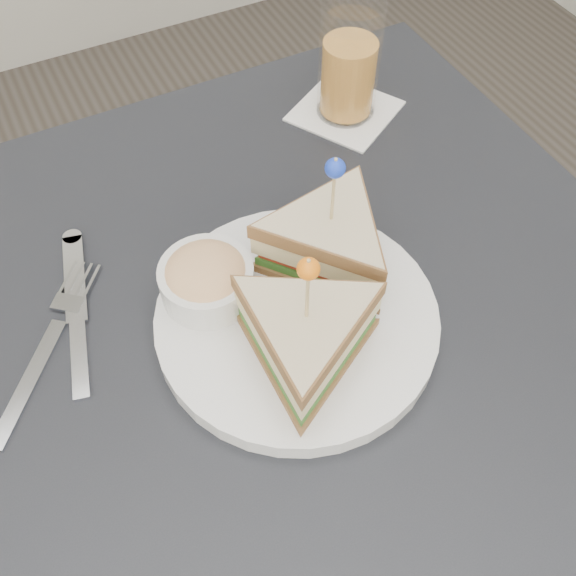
{
  "coord_description": "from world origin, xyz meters",
  "views": [
    {
      "loc": [
        -0.15,
        -0.3,
        1.28
      ],
      "look_at": [
        0.01,
        0.01,
        0.8
      ],
      "focal_mm": 40.0,
      "sensor_mm": 36.0,
      "label": 1
    }
  ],
  "objects": [
    {
      "name": "ground_plane",
      "position": [
        0.0,
        0.0,
        0.0
      ],
      "size": [
        3.5,
        3.5,
        0.0
      ],
      "primitive_type": "plane",
      "color": "#3F3833"
    },
    {
      "name": "table",
      "position": [
        0.0,
        0.0,
        0.67
      ],
      "size": [
        0.8,
        0.8,
        0.75
      ],
      "color": "black",
      "rests_on": "ground"
    },
    {
      "name": "plate_meal",
      "position": [
        0.02,
        0.0,
        0.79
      ],
      "size": [
        0.3,
        0.29,
        0.16
      ],
      "rotation": [
        0.0,
        0.0,
        -0.01
      ],
      "color": "white",
      "rests_on": "table"
    },
    {
      "name": "cutlery_fork",
      "position": [
        -0.21,
        0.09,
        0.75
      ],
      "size": [
        0.15,
        0.18,
        0.01
      ],
      "rotation": [
        0.0,
        0.0,
        -0.68
      ],
      "color": "silver",
      "rests_on": "table"
    },
    {
      "name": "cutlery_knife",
      "position": [
        -0.18,
        0.11,
        0.75
      ],
      "size": [
        0.07,
        0.21,
        0.01
      ],
      "rotation": [
        0.0,
        0.0,
        -0.23
      ],
      "color": "white",
      "rests_on": "table"
    },
    {
      "name": "drink_set",
      "position": [
        0.22,
        0.26,
        0.82
      ],
      "size": [
        0.16,
        0.16,
        0.15
      ],
      "rotation": [
        0.0,
        0.0,
        0.53
      ],
      "color": "white",
      "rests_on": "table"
    }
  ]
}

